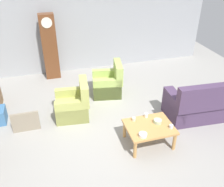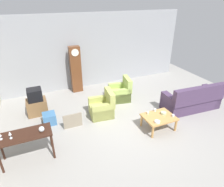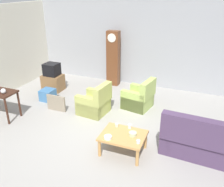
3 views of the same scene
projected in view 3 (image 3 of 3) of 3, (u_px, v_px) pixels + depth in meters
The scene contains 17 objects.
ground_plane at pixel (107, 133), 6.17m from camera, with size 10.40×10.40×0.00m, color #999691.
garage_door_wall at pixel (146, 42), 8.57m from camera, with size 8.40×0.16×3.20m, color #9EA0A5.
couch_floral at pixel (212, 144), 5.17m from camera, with size 2.15×1.01×1.04m.
armchair_olive_near at pixel (95, 103), 7.04m from camera, with size 0.87×0.84×0.92m.
armchair_olive_far at pixel (139, 98), 7.35m from camera, with size 0.91×0.89×0.92m.
coffee_table_wood at pixel (123, 137), 5.34m from camera, with size 0.96×0.76×0.45m.
grandfather_clock at pixel (113, 58), 8.80m from camera, with size 0.44×0.30×1.98m.
tv_stand_cabinet at pixel (53, 83), 8.61m from camera, with size 0.68×0.52×0.55m, color brown.
tv_crt at pixel (52, 69), 8.41m from camera, with size 0.48×0.44×0.42m, color black.
framed_picture_leaning at pixel (56, 103), 7.20m from camera, with size 0.60×0.05×0.48m, color gray.
storage_box_blue at pixel (48, 95), 7.89m from camera, with size 0.41×0.42×0.36m, color teal.
glass_dome_cloche at pixel (3, 91), 6.46m from camera, with size 0.14×0.14×0.14m, color silver.
cup_white_porcelain at pixel (130, 126), 5.54m from camera, with size 0.08×0.08×0.09m, color white.
cup_blue_rimmed at pixel (138, 142), 5.02m from camera, with size 0.08×0.08×0.07m, color silver.
cup_cream_tall at pixel (117, 125), 5.61m from camera, with size 0.08×0.08×0.07m, color beige.
bowl_white_stacked at pixel (108, 137), 5.17m from camera, with size 0.17×0.17×0.06m, color white.
bowl_shallow_green at pixel (133, 134), 5.28m from camera, with size 0.17×0.17×0.07m, color #B2C69E.
Camera 3 is at (2.06, -4.80, 3.44)m, focal length 39.27 mm.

